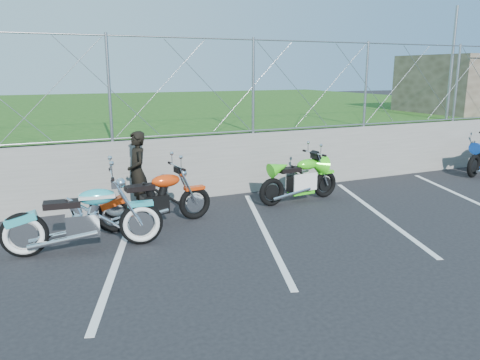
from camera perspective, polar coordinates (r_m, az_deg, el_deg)
name	(u,v)px	position (r m, az deg, el deg)	size (l,w,h in m)	color
ground	(295,251)	(7.09, 6.75, -8.61)	(90.00, 90.00, 0.00)	black
retaining_wall	(210,166)	(9.94, -3.63, 1.72)	(30.00, 0.22, 1.30)	slate
grass_field	(121,121)	(19.52, -14.29, 7.00)	(30.00, 20.00, 1.30)	#1F4813
chain_link_fence	(209,87)	(9.75, -3.77, 11.27)	(28.00, 0.03, 2.00)	gray
sign_pole	(452,64)	(14.29, 24.40, 12.77)	(0.08, 0.08, 3.00)	gray
parking_lines	(324,221)	(8.50, 10.21, -4.97)	(18.29, 4.31, 0.01)	silver
cruiser_turquoise	(86,221)	(7.29, -18.24, -4.72)	(2.32, 0.73, 1.15)	black
naked_orange	(157,201)	(8.18, -10.05, -2.51)	(2.05, 0.70, 1.02)	black
sportbike_green	(300,181)	(9.61, 7.39, -0.12)	(1.91, 0.68, 0.99)	black
person_standing	(138,173)	(8.87, -12.38, 0.86)	(0.56, 0.37, 1.55)	black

